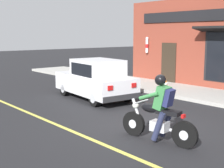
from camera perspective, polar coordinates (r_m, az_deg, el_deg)
name	(u,v)px	position (r m, az deg, el deg)	size (l,w,h in m)	color
ground_plane	(140,125)	(8.93, 5.14, -7.41)	(80.00, 80.00, 0.00)	black
sidewalk_curb	(168,89)	(14.45, 10.25, -0.84)	(2.60, 22.00, 0.14)	#ADAAA3
lane_stripe	(33,114)	(10.28, -14.29, -5.43)	(0.12, 19.80, 0.01)	#D1C64C
motorcycle_with_rider	(159,114)	(7.45, 8.57, -5.44)	(0.68, 2.01, 1.62)	black
car_hatchback	(95,80)	(12.24, -3.09, 0.80)	(2.02, 3.93, 1.57)	black
traffic_cone	(165,84)	(13.34, 9.74, -0.07)	(0.36, 0.36, 0.60)	black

